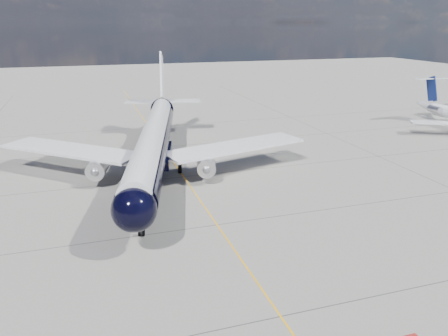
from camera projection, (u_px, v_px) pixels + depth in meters
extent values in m
plane|color=gray|center=(176.00, 165.00, 61.52)|extent=(320.00, 320.00, 0.00)
cube|color=#FBAF0D|center=(184.00, 177.00, 57.00)|extent=(0.16, 160.00, 0.01)
cylinder|color=black|center=(153.00, 144.00, 55.86)|extent=(12.83, 38.82, 3.90)
sphere|color=black|center=(134.00, 209.00, 36.46)|extent=(4.70, 4.70, 3.90)
cone|color=black|center=(163.00, 106.00, 78.46)|extent=(5.46, 7.89, 3.90)
cylinder|color=white|center=(153.00, 137.00, 55.55)|extent=(12.48, 40.62, 3.04)
cube|color=black|center=(133.00, 204.00, 36.09)|extent=(2.68, 1.77, 0.56)
cube|color=white|center=(71.00, 150.00, 56.82)|extent=(18.16, 16.88, 0.33)
cube|color=white|center=(235.00, 146.00, 58.39)|extent=(20.35, 9.93, 0.33)
cube|color=black|center=(154.00, 155.00, 56.32)|extent=(6.57, 10.98, 1.03)
cylinder|color=silver|center=(99.00, 166.00, 54.10)|extent=(3.33, 5.12, 2.30)
cylinder|color=silver|center=(206.00, 164.00, 55.07)|extent=(3.33, 5.12, 2.30)
sphere|color=gray|center=(95.00, 172.00, 52.06)|extent=(1.36, 1.36, 1.13)
sphere|color=gray|center=(207.00, 169.00, 53.04)|extent=(1.36, 1.36, 1.13)
cube|color=white|center=(98.00, 160.00, 54.05)|extent=(0.98, 3.25, 1.13)
cube|color=white|center=(206.00, 157.00, 55.02)|extent=(0.98, 3.25, 1.13)
cube|color=white|center=(162.00, 77.00, 76.32)|extent=(1.83, 6.41, 8.75)
cube|color=white|center=(163.00, 101.00, 78.20)|extent=(13.73, 6.29, 0.23)
cylinder|color=gray|center=(141.00, 224.00, 40.81)|extent=(0.22, 0.22, 2.15)
cylinder|color=black|center=(139.00, 232.00, 41.09)|extent=(0.35, 0.74, 0.72)
cylinder|color=black|center=(144.00, 232.00, 41.12)|extent=(0.35, 0.74, 0.72)
cylinder|color=gray|center=(130.00, 163.00, 58.00)|extent=(0.32, 0.32, 1.95)
cylinder|color=gray|center=(180.00, 162.00, 58.48)|extent=(0.32, 0.32, 1.95)
cylinder|color=black|center=(130.00, 170.00, 57.73)|extent=(0.71, 1.20, 1.13)
cylinder|color=black|center=(131.00, 168.00, 58.80)|extent=(0.71, 1.20, 1.13)
cylinder|color=black|center=(180.00, 169.00, 58.21)|extent=(0.71, 1.20, 1.13)
cylinder|color=black|center=(180.00, 166.00, 59.28)|extent=(0.71, 1.20, 1.13)
cone|color=white|center=(424.00, 105.00, 89.69)|extent=(2.39, 4.43, 2.39)
cube|color=white|center=(444.00, 123.00, 77.38)|extent=(11.10, 7.70, 0.19)
cylinder|color=silver|center=(435.00, 109.00, 84.75)|extent=(1.33, 2.83, 1.33)
cube|color=white|center=(437.00, 109.00, 84.88)|extent=(0.89, 1.42, 0.16)
cube|color=white|center=(448.00, 108.00, 85.71)|extent=(0.89, 1.42, 0.16)
cube|color=#0B184D|center=(432.00, 89.00, 87.44)|extent=(0.21, 3.72, 5.43)
cube|color=white|center=(431.00, 78.00, 87.25)|extent=(7.09, 1.77, 0.14)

